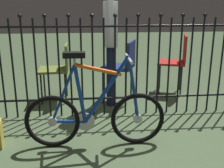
% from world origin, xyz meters
% --- Properties ---
extents(ground_plane, '(20.00, 20.00, 0.00)m').
position_xyz_m(ground_plane, '(0.00, 0.00, 0.00)').
color(ground_plane, '#44573A').
extents(iron_fence, '(3.44, 0.07, 1.30)m').
position_xyz_m(iron_fence, '(-0.05, 0.75, 0.65)').
color(iron_fence, black).
rests_on(iron_fence, ground).
extents(bicycle, '(1.35, 0.40, 0.93)m').
position_xyz_m(bicycle, '(-0.37, -0.01, 0.33)').
color(bicycle, black).
rests_on(bicycle, ground).
extents(chair_olive, '(0.41, 0.41, 0.80)m').
position_xyz_m(chair_olive, '(-0.82, 1.34, 0.49)').
color(chair_olive, black).
rests_on(chair_olive, ground).
extents(chair_red, '(0.50, 0.50, 0.88)m').
position_xyz_m(chair_red, '(0.92, 1.53, 0.54)').
color(chair_red, black).
rests_on(chair_red, ground).
extents(chair_navy, '(0.52, 0.52, 0.85)m').
position_xyz_m(chair_navy, '(0.06, 1.20, 0.54)').
color(chair_navy, black).
rests_on(chair_navy, ground).
extents(person_visitor, '(0.22, 0.47, 1.59)m').
position_xyz_m(person_visitor, '(-0.11, 1.14, 0.95)').
color(person_visitor, '#191E3F').
rests_on(person_visitor, ground).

